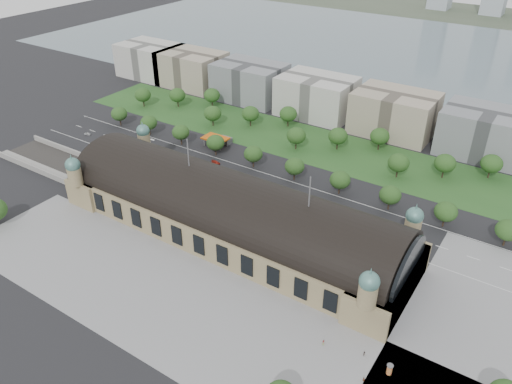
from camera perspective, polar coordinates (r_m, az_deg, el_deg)
The scene contains 57 objects.
ground at distance 207.34m, azimuth -2.92°, elevation -4.68°, with size 900.00×900.00×0.00m, color black.
station at distance 201.49m, azimuth -2.99°, elevation -2.31°, with size 150.00×48.40×44.30m.
track_cutting at distance 276.70m, azimuth -22.02°, elevation 2.92°, with size 70.00×24.00×3.10m.
plaza_south at distance 176.60m, azimuth -8.80°, elevation -12.69°, with size 190.00×48.00×0.12m, color gray.
plaza_east at distance 181.07m, azimuth 25.55°, elevation -14.81°, with size 56.00×100.00×0.12m, color gray.
road_slab at distance 243.07m, azimuth -1.49°, elevation 1.24°, with size 260.00×26.00×0.10m, color black.
grass_belt at distance 282.62m, azimuth 5.74°, elevation 5.61°, with size 300.00×45.00×0.10m, color #275321.
petrol_station at distance 279.06m, azimuth -4.05°, elevation 6.02°, with size 14.00×13.00×5.05m.
lake at distance 460.25m, azimuth 20.10°, elevation 14.10°, with size 700.00×320.00×0.08m, color slate.
far_shore at distance 651.72m, azimuth 25.11°, elevation 17.75°, with size 700.00×120.00×0.14m, color #44513D.
office_0 at distance 396.08m, azimuth -11.94°, elevation 14.54°, with size 45.00×32.00×24.00m, color #B9B7AF.
office_1 at distance 369.86m, azimuth -7.34°, elevation 13.77°, with size 45.00×32.00×24.00m, color tan.
office_2 at distance 340.87m, azimuth -0.72°, elevation 12.50°, with size 45.00×32.00×24.00m, color gray.
office_3 at distance 317.16m, azimuth 6.93°, elevation 10.81°, with size 45.00×32.00×24.00m, color #B9B7AF.
office_4 at distance 299.98m, azimuth 15.52°, elevation 8.67°, with size 45.00×32.00×24.00m, color tan.
office_5 at distance 290.49m, azimuth 24.79°, elevation 6.12°, with size 45.00×32.00×24.00m, color gray.
tree_row_0 at distance 311.34m, azimuth -15.37°, elevation 8.61°, with size 9.60×9.60×11.52m.
tree_row_1 at distance 294.79m, azimuth -12.16°, elevation 7.75°, with size 9.60×9.60×11.52m.
tree_row_2 at distance 279.32m, azimuth -8.60°, elevation 6.77°, with size 9.60×9.60×11.52m.
tree_row_3 at distance 265.12m, azimuth -4.66°, elevation 5.65°, with size 9.60×9.60×11.52m.
tree_row_4 at distance 252.41m, azimuth -0.32°, elevation 4.37°, with size 9.60×9.60×11.52m.
tree_row_5 at distance 241.42m, azimuth 4.43°, elevation 2.94°, with size 9.60×9.60×11.52m.
tree_row_6 at distance 232.40m, azimuth 9.58°, elevation 1.37°, with size 9.60×9.60×11.52m.
tree_row_7 at distance 225.59m, azimuth 15.09°, elevation -0.33°, with size 9.60×9.60×11.52m.
tree_row_8 at distance 221.18m, azimuth 20.88°, elevation -2.11°, with size 9.60×9.60×11.52m.
tree_row_9 at distance 219.33m, azimuth 26.85°, elevation -3.92°, with size 9.60×9.60×11.52m.
tree_belt_0 at distance 336.82m, azimuth -12.82°, elevation 10.78°, with size 10.40×10.40×12.48m.
tree_belt_1 at distance 332.25m, azimuth -8.99°, elevation 10.89°, with size 10.40×10.40×12.48m.
tree_belt_2 at distance 329.15m, azimuth -5.06°, elevation 10.95°, with size 10.40×10.40×12.48m.
tree_belt_3 at distance 300.60m, azimuth -4.99°, elevation 8.94°, with size 10.40×10.40×12.48m.
tree_belt_4 at distance 299.11m, azimuth -0.65°, elevation 8.95°, with size 10.40×10.40×12.48m.
tree_belt_5 at distance 299.31m, azimuth 3.71°, elevation 8.90°, with size 10.40×10.40×12.48m.
tree_belt_6 at distance 271.61m, azimuth 4.63°, elevation 6.44°, with size 10.40×10.40×12.48m.
tree_belt_7 at distance 273.94m, azimuth 9.35°, elevation 6.34°, with size 10.40×10.40×12.48m.
tree_belt_8 at distance 278.07m, azimuth 13.96°, elevation 6.20°, with size 10.40×10.40×12.48m.
tree_belt_9 at distance 252.34m, azimuth 15.98°, elevation 3.23°, with size 10.40×10.40×12.48m.
tree_belt_10 at distance 259.07m, azimuth 20.80°, elevation 3.10°, with size 10.40×10.40×12.48m.
tree_belt_11 at distance 267.52m, azimuth 25.33°, elevation 2.95°, with size 10.40×10.40×12.48m.
traffic_car_0 at distance 306.55m, azimuth -18.72°, elevation 6.33°, with size 1.72×4.28×1.46m, color silver.
traffic_car_1 at distance 271.66m, azimuth -9.35°, elevation 4.41°, with size 1.57×4.51×1.49m, color gray.
traffic_car_2 at distance 276.08m, azimuth -11.26°, elevation 4.66°, with size 2.34×5.08×1.41m, color black.
traffic_car_3 at distance 259.46m, azimuth -4.61°, elevation 3.39°, with size 2.00×4.92×1.43m, color maroon.
traffic_car_4 at distance 226.11m, azimuth 2.96°, elevation -1.10°, with size 1.61×4.01×1.37m, color #1B254E.
parked_car_0 at distance 257.52m, azimuth -11.97°, elevation 2.53°, with size 1.45×4.16×1.37m, color black.
parked_car_1 at distance 251.10m, azimuth -10.33°, elevation 1.96°, with size 2.64×5.72×1.59m, color maroon.
parked_car_2 at distance 251.60m, azimuth -10.06°, elevation 2.02°, with size 1.95×4.80×1.39m, color #1B274D.
parked_car_3 at distance 238.84m, azimuth -6.67°, elevation 0.64°, with size 1.79×4.45×1.52m, color slate.
parked_car_4 at distance 235.07m, azimuth -5.40°, elevation 0.19°, with size 1.64×4.70×1.55m, color silver.
parked_car_5 at distance 246.22m, azimuth -8.16°, elevation 1.51°, with size 2.26×4.90×1.36m, color gray.
parked_car_6 at distance 231.91m, azimuth -3.07°, elevation -0.21°, with size 1.83×4.50×1.31m, color black.
bus_west at distance 231.38m, azimuth -1.81°, elevation 0.08°, with size 3.07×13.13×3.66m, color #B41C39.
bus_mid at distance 218.26m, azimuth 6.89°, elevation -2.29°, with size 2.94×12.55×3.50m, color silver.
bus_east at distance 217.63m, azimuth 4.95°, elevation -2.28°, with size 2.91×12.44×3.47m, color beige.
advertising_column at distance 159.03m, azimuth 15.01°, elevation -18.99°, with size 1.92×1.92×3.65m.
pedestrian_0 at distance 163.28m, azimuth 7.70°, elevation -16.72°, with size 0.92×0.53×1.88m, color gray.
pedestrian_1 at distance 156.33m, azimuth 12.20°, elevation -20.25°, with size 0.63×0.42×1.74m, color gray.
pedestrian_2 at distance 162.55m, azimuth 12.27°, elevation -17.63°, with size 0.86×0.49×1.77m, color gray.
Camera 1 is at (101.03, -134.28, 121.45)m, focal length 35.00 mm.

